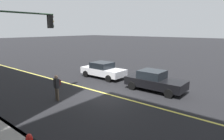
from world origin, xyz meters
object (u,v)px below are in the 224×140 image
Objects in this scene: car_white at (103,70)px; traffic_light_mast at (9,37)px; car_black at (154,81)px; pedestrian_with_backpack at (57,86)px.

car_white is 0.75× the size of traffic_light_mast.
car_black is 2.64× the size of pedestrian_with_backpack.
traffic_light_mast is (5.39, 7.60, 3.22)m from car_black.
car_black is at bearing -123.67° from pedestrian_with_backpack.
car_white is 5.58m from car_black.
traffic_light_mast is at bearing 50.02° from pedestrian_with_backpack.
car_black reaches higher than car_white.
pedestrian_with_backpack is (3.80, 5.70, 0.21)m from car_black.
pedestrian_with_backpack reaches higher than car_black.
traffic_light_mast reaches higher than car_white.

